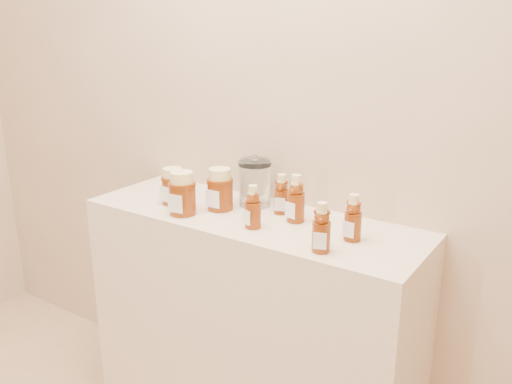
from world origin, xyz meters
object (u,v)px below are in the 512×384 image
Objects in this scene: bear_bottle_back_left at (281,191)px; honey_jar_left at (173,186)px; bear_bottle_front_left at (253,204)px; glass_canister at (255,181)px; display_table at (251,332)px.

bear_bottle_back_left reaches higher than honey_jar_left.
bear_bottle_front_left is 0.88× the size of glass_canister.
glass_canister is at bearing 150.44° from bear_bottle_back_left.
display_table is 0.54m from bear_bottle_back_left.
honey_jar_left is at bearing -168.80° from bear_bottle_front_left.
bear_bottle_back_left is at bearing -9.28° from glass_canister.
bear_bottle_front_left is at bearing 1.54° from honey_jar_left.
display_table is 0.60m from honey_jar_left.
bear_bottle_back_left is 0.40m from honey_jar_left.
bear_bottle_front_left is 0.38m from honey_jar_left.
bear_bottle_front_left is (0.07, -0.09, 0.53)m from display_table.
display_table is at bearing -151.84° from bear_bottle_back_left.
glass_canister is (-0.05, 0.10, 0.54)m from display_table.
display_table is at bearing 16.17° from honey_jar_left.
bear_bottle_front_left is at bearing -111.37° from bear_bottle_back_left.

